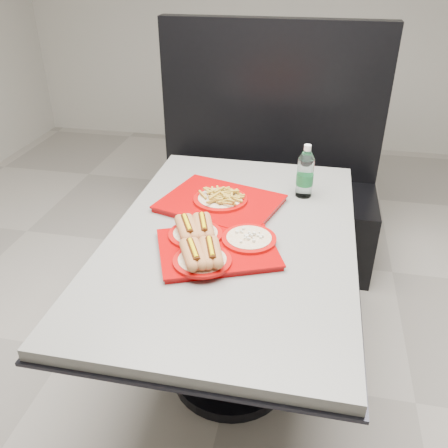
% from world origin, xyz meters
% --- Properties ---
extents(ground, '(6.00, 6.00, 0.00)m').
position_xyz_m(ground, '(0.00, 0.00, 0.00)').
color(ground, '#9B958B').
rests_on(ground, ground).
extents(diner_table, '(0.92, 1.42, 0.75)m').
position_xyz_m(diner_table, '(0.00, 0.00, 0.58)').
color(diner_table, black).
rests_on(diner_table, ground).
extents(booth_bench, '(1.30, 0.57, 1.35)m').
position_xyz_m(booth_bench, '(0.00, 1.09, 0.40)').
color(booth_bench, black).
rests_on(booth_bench, ground).
extents(tray_near, '(0.49, 0.44, 0.09)m').
position_xyz_m(tray_near, '(-0.04, -0.14, 0.78)').
color(tray_near, '#9B0405').
rests_on(tray_near, diner_table).
extents(tray_far, '(0.54, 0.47, 0.09)m').
position_xyz_m(tray_far, '(-0.09, 0.20, 0.78)').
color(tray_far, '#9B0405').
rests_on(tray_far, diner_table).
extents(water_bottle, '(0.07, 0.07, 0.23)m').
position_xyz_m(water_bottle, '(0.24, 0.37, 0.85)').
color(water_bottle, silver).
rests_on(water_bottle, diner_table).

